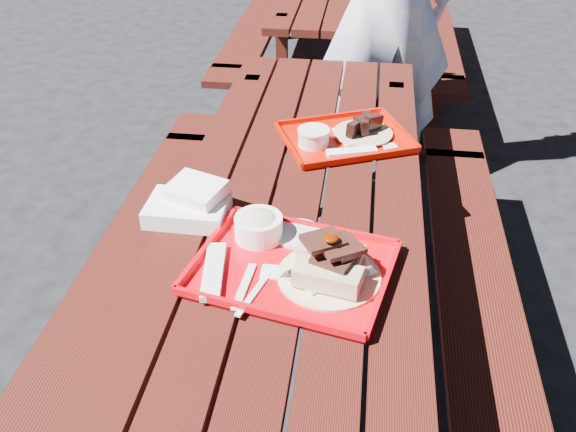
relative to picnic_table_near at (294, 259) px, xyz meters
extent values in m
plane|color=black|center=(0.00, 0.00, -0.56)|extent=(60.00, 60.00, 0.00)
cube|color=#43130D|center=(-0.30, 0.00, 0.17)|extent=(0.14, 2.40, 0.04)
cube|color=#43130D|center=(-0.15, 0.00, 0.17)|extent=(0.14, 2.40, 0.04)
cube|color=#43130D|center=(0.00, 0.00, 0.17)|extent=(0.14, 2.40, 0.04)
cube|color=#43130D|center=(0.15, 0.00, 0.17)|extent=(0.14, 2.40, 0.04)
cube|color=#43130D|center=(0.30, 0.00, 0.17)|extent=(0.14, 2.40, 0.04)
cube|color=#43130D|center=(-0.58, 0.00, -0.13)|extent=(0.25, 2.40, 0.04)
cube|color=#43130D|center=(-0.58, 0.84, -0.35)|extent=(0.06, 0.06, 0.42)
cube|color=#43130D|center=(0.58, 0.00, -0.13)|extent=(0.25, 2.40, 0.04)
cube|color=#43130D|center=(0.58, 0.84, -0.35)|extent=(0.06, 0.06, 0.42)
cube|color=#43130D|center=(-0.30, 0.96, -0.19)|extent=(0.06, 0.06, 0.75)
cube|color=#43130D|center=(0.30, 0.96, -0.19)|extent=(0.06, 0.06, 0.75)
cube|color=#43130D|center=(0.00, 0.96, -0.13)|extent=(1.40, 0.06, 0.04)
cube|color=#43130D|center=(-0.58, 2.80, -0.13)|extent=(0.25, 2.40, 0.04)
cube|color=#43130D|center=(-0.58, 1.96, -0.35)|extent=(0.06, 0.06, 0.42)
cube|color=#43130D|center=(-0.58, 3.64, -0.35)|extent=(0.06, 0.06, 0.42)
cube|color=#43130D|center=(0.58, 2.80, -0.13)|extent=(0.25, 2.40, 0.04)
cube|color=#43130D|center=(0.58, 1.96, -0.35)|extent=(0.06, 0.06, 0.42)
cube|color=#43130D|center=(0.58, 3.64, -0.35)|extent=(0.06, 0.06, 0.42)
cube|color=#43130D|center=(-0.30, 1.84, -0.19)|extent=(0.06, 0.06, 0.75)
cube|color=#43130D|center=(0.30, 1.84, -0.19)|extent=(0.06, 0.06, 0.75)
cube|color=#43130D|center=(0.00, 1.84, -0.13)|extent=(1.40, 0.06, 0.04)
cube|color=red|center=(0.03, -0.30, 0.20)|extent=(0.54, 0.46, 0.01)
cube|color=red|center=(0.07, -0.12, 0.21)|extent=(0.46, 0.11, 0.02)
cube|color=red|center=(-0.01, -0.48, 0.21)|extent=(0.46, 0.11, 0.02)
cube|color=red|center=(0.26, -0.35, 0.21)|extent=(0.09, 0.36, 0.02)
cube|color=red|center=(-0.20, -0.25, 0.21)|extent=(0.09, 0.36, 0.02)
cylinder|color=beige|center=(0.12, -0.32, 0.21)|extent=(0.26, 0.26, 0.01)
cube|color=tan|center=(0.12, -0.36, 0.24)|extent=(0.17, 0.11, 0.05)
cube|color=tan|center=(0.12, -0.28, 0.24)|extent=(0.17, 0.11, 0.05)
ellipsoid|color=#531400|center=(0.12, -0.32, 0.33)|extent=(0.04, 0.04, 0.02)
cylinder|color=white|center=(-0.08, -0.18, 0.23)|extent=(0.13, 0.13, 0.06)
ellipsoid|color=beige|center=(-0.08, -0.18, 0.25)|extent=(0.11, 0.11, 0.05)
cylinder|color=silver|center=(0.03, -0.16, 0.21)|extent=(0.13, 0.13, 0.01)
cube|color=white|center=(-0.16, -0.35, 0.21)|extent=(0.08, 0.22, 0.02)
cube|color=white|center=(-0.08, -0.39, 0.21)|extent=(0.03, 0.17, 0.01)
cube|color=white|center=(-0.05, -0.40, 0.21)|extent=(0.06, 0.18, 0.01)
cube|color=white|center=(-0.02, -0.32, 0.20)|extent=(0.05, 0.05, 0.00)
cube|color=#C50E00|center=(0.12, 0.44, 0.20)|extent=(0.50, 0.46, 0.01)
cube|color=#C50E00|center=(0.06, 0.58, 0.21)|extent=(0.38, 0.18, 0.02)
cube|color=#C50E00|center=(0.18, 0.29, 0.21)|extent=(0.38, 0.18, 0.02)
cube|color=#C50E00|center=(0.31, 0.52, 0.21)|extent=(0.14, 0.29, 0.02)
cube|color=#C50E00|center=(-0.07, 0.35, 0.21)|extent=(0.14, 0.29, 0.02)
cube|color=white|center=(0.16, 0.46, 0.20)|extent=(0.18, 0.18, 0.01)
cylinder|color=tan|center=(0.18, 0.46, 0.21)|extent=(0.20, 0.20, 0.01)
cylinder|color=silver|center=(0.02, 0.37, 0.23)|extent=(0.10, 0.10, 0.05)
cylinder|color=white|center=(0.02, 0.37, 0.26)|extent=(0.11, 0.11, 0.01)
cube|color=white|center=(0.15, 0.33, 0.21)|extent=(0.17, 0.09, 0.01)
cube|color=silver|center=(0.27, 0.39, 0.20)|extent=(0.06, 0.05, 0.00)
cube|color=white|center=(-0.29, -0.09, 0.22)|extent=(0.23, 0.17, 0.05)
cube|color=white|center=(-0.27, -0.06, 0.26)|extent=(0.19, 0.17, 0.04)
imported|color=silver|center=(0.25, 1.49, 0.37)|extent=(0.78, 0.61, 1.87)
camera|label=1|loc=(0.19, -1.55, 1.22)|focal=40.00mm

